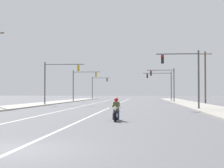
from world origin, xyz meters
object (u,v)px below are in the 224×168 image
(traffic_signal_near_left, at_px, (57,76))
(traffic_signal_far_left, at_px, (97,84))
(traffic_signal_near_right, at_px, (186,71))
(traffic_signal_mid_right, at_px, (166,80))
(motorcycle_with_rider, at_px, (116,112))
(utility_pole_right_far, at_px, (205,76))
(traffic_signal_mid_left, at_px, (81,81))
(traffic_signal_far_right, at_px, (163,81))

(traffic_signal_near_left, xyz_separation_m, traffic_signal_far_left, (-0.15, 47.90, -0.05))
(traffic_signal_near_right, relative_size, traffic_signal_near_left, 1.00)
(traffic_signal_near_right, distance_m, traffic_signal_near_left, 21.09)
(traffic_signal_near_left, relative_size, traffic_signal_mid_right, 1.00)
(motorcycle_with_rider, height_order, utility_pole_right_far, utility_pole_right_far)
(motorcycle_with_rider, xyz_separation_m, utility_pole_right_far, (11.61, 35.61, 3.80))
(motorcycle_with_rider, xyz_separation_m, traffic_signal_far_left, (-10.78, 75.95, 3.51))
(motorcycle_with_rider, distance_m, traffic_signal_mid_right, 43.42)
(traffic_signal_near_right, bearing_deg, traffic_signal_far_left, 105.70)
(traffic_signal_mid_left, distance_m, traffic_signal_far_left, 28.63)
(traffic_signal_near_left, height_order, traffic_signal_far_left, same)
(traffic_signal_far_right, bearing_deg, utility_pole_right_far, -71.81)
(traffic_signal_near_right, distance_m, traffic_signal_mid_left, 35.99)
(traffic_signal_near_right, distance_m, utility_pole_right_far, 20.91)
(utility_pole_right_far, bearing_deg, traffic_signal_far_left, 119.03)
(motorcycle_with_rider, relative_size, traffic_signal_mid_right, 0.35)
(traffic_signal_mid_right, relative_size, traffic_signal_far_right, 1.00)
(utility_pole_right_far, bearing_deg, motorcycle_with_rider, -108.07)
(traffic_signal_near_left, distance_m, traffic_signal_far_right, 29.98)
(motorcycle_with_rider, relative_size, traffic_signal_near_right, 0.35)
(traffic_signal_near_left, relative_size, traffic_signal_far_right, 1.00)
(traffic_signal_far_right, height_order, traffic_signal_far_left, same)
(traffic_signal_mid_left, height_order, traffic_signal_far_right, same)
(motorcycle_with_rider, bearing_deg, traffic_signal_far_right, 83.69)
(traffic_signal_near_right, height_order, traffic_signal_mid_right, same)
(motorcycle_with_rider, height_order, traffic_signal_far_right, traffic_signal_far_right)
(motorcycle_with_rider, xyz_separation_m, traffic_signal_mid_right, (5.90, 42.88, 3.52))
(traffic_signal_mid_right, distance_m, utility_pole_right_far, 9.25)
(utility_pole_right_far, bearing_deg, traffic_signal_near_left, -161.25)
(motorcycle_with_rider, distance_m, utility_pole_right_far, 37.64)
(motorcycle_with_rider, height_order, traffic_signal_near_right, traffic_signal_near_right)
(traffic_signal_near_left, height_order, traffic_signal_mid_left, same)
(traffic_signal_mid_right, relative_size, utility_pole_right_far, 0.74)
(traffic_signal_far_left, bearing_deg, traffic_signal_far_right, -53.95)
(traffic_signal_near_right, relative_size, traffic_signal_far_left, 1.00)
(traffic_signal_near_left, distance_m, traffic_signal_mid_left, 19.27)
(traffic_signal_near_left, bearing_deg, traffic_signal_mid_left, 89.29)
(traffic_signal_near_left, xyz_separation_m, traffic_signal_mid_right, (16.53, 14.82, -0.05))
(traffic_signal_near_left, bearing_deg, motorcycle_with_rider, -69.24)
(traffic_signal_near_right, height_order, utility_pole_right_far, utility_pole_right_far)
(traffic_signal_near_right, bearing_deg, traffic_signal_near_left, 143.14)
(motorcycle_with_rider, xyz_separation_m, traffic_signal_mid_left, (-10.39, 47.32, 3.55))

